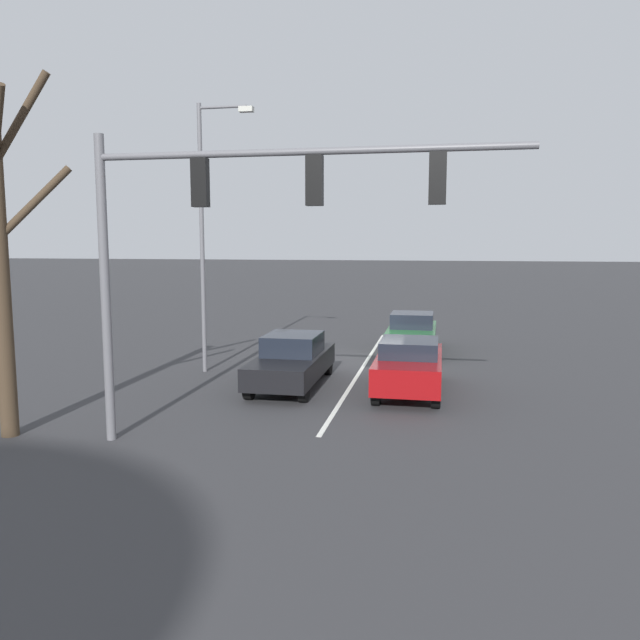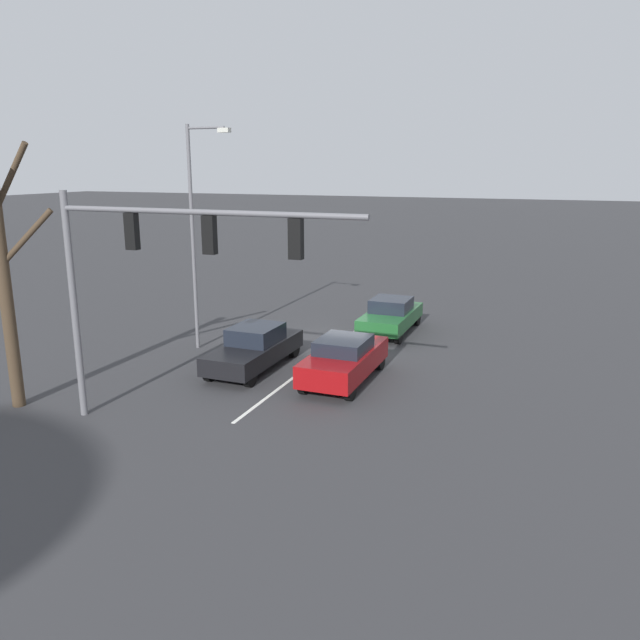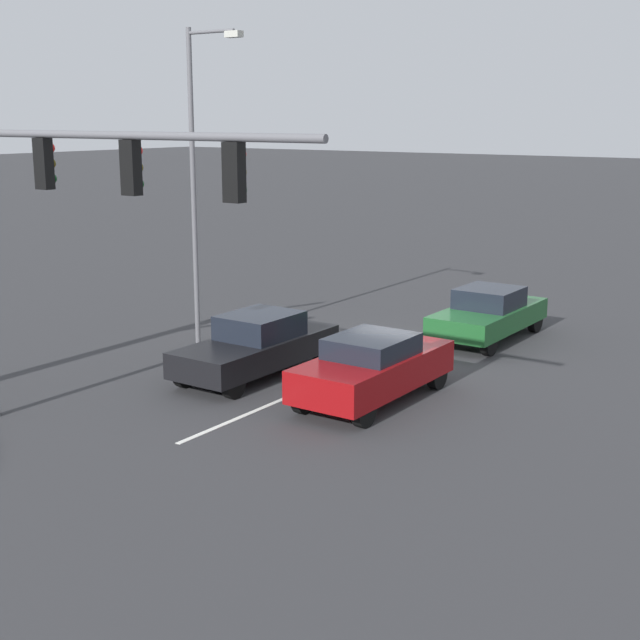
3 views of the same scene
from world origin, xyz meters
name	(u,v)px [view 1 (image 1 of 3)]	position (x,y,z in m)	size (l,w,h in m)	color
ground_plane	(368,360)	(0.00, 0.00, 0.00)	(240.00, 240.00, 0.00)	#333335
lane_stripe_left_divider	(362,368)	(0.00, 1.58, 0.01)	(0.12, 15.17, 0.01)	silver
car_maroon_leftlane_front	(409,365)	(-1.72, 4.66, 0.79)	(1.79, 4.41, 1.52)	maroon
car_black_midlane_front	(292,360)	(1.71, 4.51, 0.75)	(1.76, 4.68, 1.53)	black
car_darkgreen_leftlane_second	(412,332)	(-1.47, -2.06, 0.76)	(1.81, 4.47, 1.50)	#1E5928
traffic_signal_gantry	(231,217)	(1.57, 10.15, 4.72)	(8.65, 0.37, 6.41)	slate
street_lamp_right_shoulder	(207,222)	(4.82, 3.07, 4.86)	(1.83, 0.24, 8.52)	slate
bare_tree_near	(4,266)	(6.58, 10.34, 3.72)	(1.56, 1.69, 7.68)	#423323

